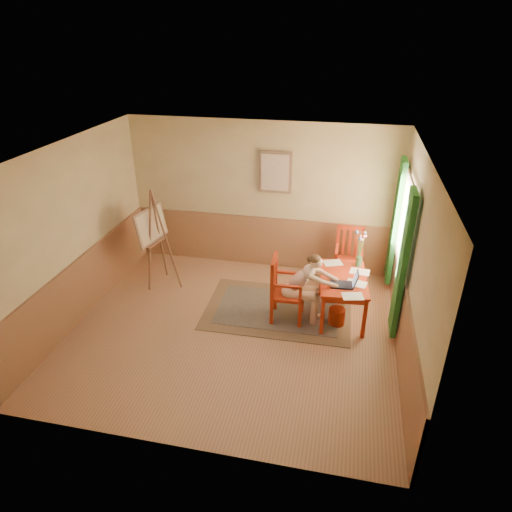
% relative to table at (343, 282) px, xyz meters
% --- Properties ---
extents(room, '(5.04, 4.54, 2.84)m').
position_rel_table_xyz_m(room, '(-1.62, -0.75, 0.77)').
color(room, tan).
rests_on(room, ground).
extents(wainscot, '(5.00, 4.50, 1.00)m').
position_rel_table_xyz_m(wainscot, '(-1.62, 0.05, -0.13)').
color(wainscot, tan).
rests_on(wainscot, room).
extents(window, '(0.12, 2.01, 2.20)m').
position_rel_table_xyz_m(window, '(0.80, 0.35, 0.71)').
color(window, white).
rests_on(window, room).
extents(wall_portrait, '(0.60, 0.05, 0.76)m').
position_rel_table_xyz_m(wall_portrait, '(-1.37, 1.46, 1.27)').
color(wall_portrait, '#906D53').
rests_on(wall_portrait, room).
extents(rug, '(2.43, 1.64, 0.02)m').
position_rel_table_xyz_m(rug, '(-1.02, -0.06, -0.62)').
color(rug, '#8C7251').
rests_on(rug, room).
extents(table, '(0.83, 1.26, 0.72)m').
position_rel_table_xyz_m(table, '(0.00, 0.00, 0.00)').
color(table, red).
rests_on(table, room).
extents(chair_left, '(0.52, 0.50, 1.09)m').
position_rel_table_xyz_m(chair_left, '(-0.89, -0.27, -0.09)').
color(chair_left, red).
rests_on(chair_left, room).
extents(chair_back, '(0.49, 0.51, 1.10)m').
position_rel_table_xyz_m(chair_back, '(0.06, 1.01, -0.08)').
color(chair_back, red).
rests_on(chair_back, room).
extents(figure, '(0.89, 0.38, 1.19)m').
position_rel_table_xyz_m(figure, '(-0.59, -0.26, 0.03)').
color(figure, beige).
rests_on(figure, room).
extents(laptop, '(0.42, 0.27, 0.25)m').
position_rel_table_xyz_m(laptop, '(0.04, -0.25, 0.14)').
color(laptop, '#1E2338').
rests_on(laptop, table).
extents(papers, '(0.79, 1.28, 0.00)m').
position_rel_table_xyz_m(papers, '(0.10, -0.00, 0.09)').
color(papers, white).
rests_on(papers, table).
extents(vase, '(0.21, 0.30, 0.60)m').
position_rel_table_xyz_m(vase, '(0.22, 0.45, 0.37)').
color(vase, '#3F724C').
rests_on(vase, table).
extents(wastebasket, '(0.35, 0.35, 0.28)m').
position_rel_table_xyz_m(wastebasket, '(-0.05, -0.25, -0.49)').
color(wastebasket, '#9E2B0D').
rests_on(wastebasket, room).
extents(easel, '(0.66, 0.81, 1.81)m').
position_rel_table_xyz_m(easel, '(-3.33, 0.38, 0.44)').
color(easel, brown).
rests_on(easel, room).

